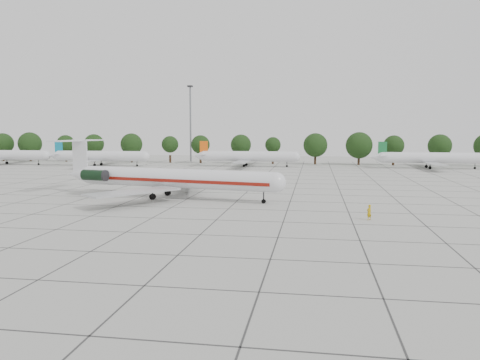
{
  "coord_description": "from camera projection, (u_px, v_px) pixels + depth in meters",
  "views": [
    {
      "loc": [
        11.49,
        -61.88,
        10.75
      ],
      "look_at": [
        0.88,
        4.52,
        3.5
      ],
      "focal_mm": 35.0,
      "sensor_mm": 36.0,
      "label": 1
    }
  ],
  "objects": [
    {
      "name": "bg_airliner_d",
      "position": [
        432.0,
        158.0,
        129.59
      ],
      "size": [
        28.24,
        27.2,
        7.4
      ],
      "color": "silver",
      "rests_on": "ground"
    },
    {
      "name": "main_airliner",
      "position": [
        163.0,
        178.0,
        73.93
      ],
      "size": [
        38.41,
        29.88,
        9.1
      ],
      "rotation": [
        0.0,
        0.0,
        -0.2
      ],
      "color": "silver",
      "rests_on": "ground"
    },
    {
      "name": "apron_joints",
      "position": [
        245.0,
        194.0,
        78.44
      ],
      "size": [
        170.0,
        170.0,
        0.02
      ],
      "primitive_type": "cube",
      "color": "#383838",
      "rests_on": "ground"
    },
    {
      "name": "ground",
      "position": [
        228.0,
        209.0,
        63.71
      ],
      "size": [
        260.0,
        260.0,
        0.0
      ],
      "primitive_type": "plane",
      "color": "beige",
      "rests_on": "ground"
    },
    {
      "name": "bg_airliner_c",
      "position": [
        248.0,
        157.0,
        136.87
      ],
      "size": [
        28.24,
        27.2,
        7.4
      ],
      "color": "silver",
      "rests_on": "ground"
    },
    {
      "name": "ground_crew",
      "position": [
        369.0,
        212.0,
        55.81
      ],
      "size": [
        0.81,
        0.78,
        1.86
      ],
      "primitive_type": "imported",
      "rotation": [
        0.0,
        0.0,
        3.83
      ],
      "color": "#C19A0B",
      "rests_on": "ground"
    },
    {
      "name": "bg_airliner_a",
      "position": [
        4.0,
        155.0,
        143.92
      ],
      "size": [
        28.24,
        27.2,
        7.4
      ],
      "color": "silver",
      "rests_on": "ground"
    },
    {
      "name": "tree_line",
      "position": [
        241.0,
        145.0,
        148.35
      ],
      "size": [
        249.86,
        8.44,
        10.22
      ],
      "color": "#332114",
      "rests_on": "ground"
    },
    {
      "name": "bg_airliner_b",
      "position": [
        100.0,
        156.0,
        138.75
      ],
      "size": [
        28.24,
        27.2,
        7.4
      ],
      "color": "silver",
      "rests_on": "ground"
    },
    {
      "name": "floodlight_mast",
      "position": [
        190.0,
        119.0,
        157.21
      ],
      "size": [
        1.6,
        1.6,
        25.45
      ],
      "color": "slate",
      "rests_on": "ground"
    }
  ]
}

